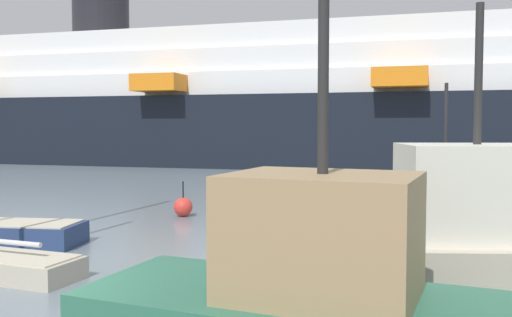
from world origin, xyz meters
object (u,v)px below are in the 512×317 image
(fishing_boat_0, at_px, (438,200))
(fishing_boat_2, at_px, (340,301))
(cruise_ship, at_px, (292,104))
(fishing_boat_1, at_px, (461,243))
(channel_buoy_2, at_px, (183,207))

(fishing_boat_0, height_order, fishing_boat_2, fishing_boat_2)
(fishing_boat_0, distance_m, cruise_ship, 34.73)
(fishing_boat_1, relative_size, fishing_boat_2, 1.01)
(fishing_boat_1, bearing_deg, fishing_boat_2, -128.58)
(fishing_boat_2, bearing_deg, fishing_boat_0, -91.43)
(fishing_boat_1, height_order, channel_buoy_2, fishing_boat_1)
(fishing_boat_1, height_order, cruise_ship, cruise_ship)
(cruise_ship, bearing_deg, channel_buoy_2, -85.43)
(fishing_boat_1, bearing_deg, channel_buoy_2, 126.82)
(fishing_boat_0, relative_size, fishing_boat_1, 0.75)
(fishing_boat_0, bearing_deg, fishing_boat_2, -107.06)
(fishing_boat_2, height_order, channel_buoy_2, fishing_boat_2)
(fishing_boat_1, xyz_separation_m, cruise_ship, (-11.33, 41.06, 4.63))
(fishing_boat_1, xyz_separation_m, fishing_boat_2, (-2.21, -4.34, -0.15))
(channel_buoy_2, bearing_deg, fishing_boat_1, -41.56)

